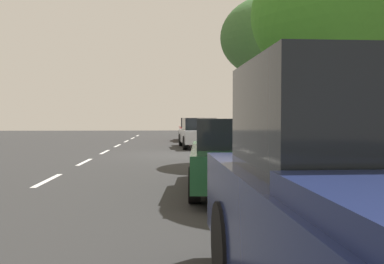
{
  "coord_description": "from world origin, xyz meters",
  "views": [
    {
      "loc": [
        -0.18,
        -17.0,
        1.54
      ],
      "look_at": [
        0.37,
        -4.36,
        1.1
      ],
      "focal_mm": 38.88,
      "sensor_mm": 36.0,
      "label": 1
    }
  ],
  "objects_px": {
    "cyclist_with_backpack": "(239,132)",
    "fire_hydrant": "(247,142)",
    "parked_sedan_silver_mid": "(199,133)",
    "street_tree_mid_block": "(336,15)",
    "parked_sedan_green_second": "(233,155)",
    "pedestrian_on_phone": "(342,133)",
    "bicycle_at_curb": "(230,152)",
    "street_tree_far_end": "(271,38)",
    "parked_sedan_red_far": "(192,129)"
  },
  "relations": [
    {
      "from": "cyclist_with_backpack",
      "to": "street_tree_mid_block",
      "type": "relative_size",
      "value": 0.35
    },
    {
      "from": "parked_sedan_green_second",
      "to": "parked_sedan_silver_mid",
      "type": "xyz_separation_m",
      "value": [
        0.01,
        12.6,
        0.0
      ]
    },
    {
      "from": "street_tree_far_end",
      "to": "pedestrian_on_phone",
      "type": "bearing_deg",
      "value": -14.44
    },
    {
      "from": "parked_sedan_silver_mid",
      "to": "fire_hydrant",
      "type": "bearing_deg",
      "value": -74.44
    },
    {
      "from": "parked_sedan_silver_mid",
      "to": "street_tree_mid_block",
      "type": "relative_size",
      "value": 0.91
    },
    {
      "from": "parked_sedan_silver_mid",
      "to": "parked_sedan_red_far",
      "type": "xyz_separation_m",
      "value": [
        -0.04,
        6.45,
        0.0
      ]
    },
    {
      "from": "parked_sedan_green_second",
      "to": "cyclist_with_backpack",
      "type": "bearing_deg",
      "value": 79.72
    },
    {
      "from": "cyclist_with_backpack",
      "to": "street_tree_far_end",
      "type": "height_order",
      "value": "street_tree_far_end"
    },
    {
      "from": "parked_sedan_green_second",
      "to": "street_tree_mid_block",
      "type": "bearing_deg",
      "value": -9.57
    },
    {
      "from": "parked_sedan_silver_mid",
      "to": "street_tree_far_end",
      "type": "height_order",
      "value": "street_tree_far_end"
    },
    {
      "from": "parked_sedan_silver_mid",
      "to": "street_tree_mid_block",
      "type": "xyz_separation_m",
      "value": [
        2.04,
        -12.94,
        2.88
      ]
    },
    {
      "from": "parked_sedan_silver_mid",
      "to": "street_tree_far_end",
      "type": "xyz_separation_m",
      "value": [
        2.04,
        -7.26,
        3.48
      ]
    },
    {
      "from": "street_tree_far_end",
      "to": "fire_hydrant",
      "type": "bearing_deg",
      "value": 106.08
    },
    {
      "from": "cyclist_with_backpack",
      "to": "pedestrian_on_phone",
      "type": "relative_size",
      "value": 1.12
    },
    {
      "from": "pedestrian_on_phone",
      "to": "bicycle_at_curb",
      "type": "bearing_deg",
      "value": 172.53
    },
    {
      "from": "parked_sedan_green_second",
      "to": "street_tree_far_end",
      "type": "height_order",
      "value": "street_tree_far_end"
    },
    {
      "from": "parked_sedan_silver_mid",
      "to": "fire_hydrant",
      "type": "distance_m",
      "value": 5.72
    },
    {
      "from": "parked_sedan_silver_mid",
      "to": "pedestrian_on_phone",
      "type": "xyz_separation_m",
      "value": [
        4.29,
        -7.84,
        0.29
      ]
    },
    {
      "from": "fire_hydrant",
      "to": "parked_sedan_red_far",
      "type": "bearing_deg",
      "value": 97.48
    },
    {
      "from": "parked_sedan_silver_mid",
      "to": "street_tree_mid_block",
      "type": "bearing_deg",
      "value": -81.05
    },
    {
      "from": "bicycle_at_curb",
      "to": "pedestrian_on_phone",
      "type": "height_order",
      "value": "pedestrian_on_phone"
    },
    {
      "from": "parked_sedan_green_second",
      "to": "parked_sedan_red_far",
      "type": "height_order",
      "value": "same"
    },
    {
      "from": "parked_sedan_green_second",
      "to": "street_tree_far_end",
      "type": "xyz_separation_m",
      "value": [
        2.05,
        5.34,
        3.48
      ]
    },
    {
      "from": "parked_sedan_silver_mid",
      "to": "parked_sedan_red_far",
      "type": "bearing_deg",
      "value": 90.33
    },
    {
      "from": "cyclist_with_backpack",
      "to": "street_tree_mid_block",
      "type": "bearing_deg",
      "value": -77.03
    },
    {
      "from": "parked_sedan_red_far",
      "to": "pedestrian_on_phone",
      "type": "xyz_separation_m",
      "value": [
        4.32,
        -14.3,
        0.29
      ]
    },
    {
      "from": "street_tree_mid_block",
      "to": "pedestrian_on_phone",
      "type": "height_order",
      "value": "street_tree_mid_block"
    },
    {
      "from": "cyclist_with_backpack",
      "to": "fire_hydrant",
      "type": "bearing_deg",
      "value": 73.77
    },
    {
      "from": "parked_sedan_red_far",
      "to": "pedestrian_on_phone",
      "type": "bearing_deg",
      "value": -73.17
    },
    {
      "from": "bicycle_at_curb",
      "to": "fire_hydrant",
      "type": "xyz_separation_m",
      "value": [
        0.9,
        1.85,
        0.21
      ]
    },
    {
      "from": "bicycle_at_curb",
      "to": "cyclist_with_backpack",
      "type": "bearing_deg",
      "value": -64.38
    },
    {
      "from": "cyclist_with_backpack",
      "to": "pedestrian_on_phone",
      "type": "distance_m",
      "value": 3.43
    },
    {
      "from": "street_tree_far_end",
      "to": "pedestrian_on_phone",
      "type": "distance_m",
      "value": 3.95
    },
    {
      "from": "parked_sedan_red_far",
      "to": "street_tree_mid_block",
      "type": "bearing_deg",
      "value": -83.89
    },
    {
      "from": "parked_sedan_silver_mid",
      "to": "bicycle_at_curb",
      "type": "xyz_separation_m",
      "value": [
        0.64,
        -7.36,
        -0.37
      ]
    },
    {
      "from": "street_tree_mid_block",
      "to": "fire_hydrant",
      "type": "height_order",
      "value": "street_tree_mid_block"
    },
    {
      "from": "parked_sedan_green_second",
      "to": "bicycle_at_curb",
      "type": "distance_m",
      "value": 5.29
    },
    {
      "from": "parked_sedan_green_second",
      "to": "fire_hydrant",
      "type": "relative_size",
      "value": 5.36
    },
    {
      "from": "parked_sedan_silver_mid",
      "to": "street_tree_mid_block",
      "type": "distance_m",
      "value": 13.42
    },
    {
      "from": "parked_sedan_green_second",
      "to": "cyclist_with_backpack",
      "type": "xyz_separation_m",
      "value": [
        0.87,
        4.77,
        0.31
      ]
    },
    {
      "from": "bicycle_at_curb",
      "to": "street_tree_far_end",
      "type": "bearing_deg",
      "value": 4.1
    },
    {
      "from": "pedestrian_on_phone",
      "to": "cyclist_with_backpack",
      "type": "bearing_deg",
      "value": 179.73
    },
    {
      "from": "parked_sedan_red_far",
      "to": "parked_sedan_green_second",
      "type": "bearing_deg",
      "value": -89.91
    },
    {
      "from": "parked_sedan_green_second",
      "to": "pedestrian_on_phone",
      "type": "bearing_deg",
      "value": 47.94
    },
    {
      "from": "parked_sedan_red_far",
      "to": "street_tree_mid_block",
      "type": "xyz_separation_m",
      "value": [
        2.08,
        -19.4,
        2.88
      ]
    },
    {
      "from": "parked_sedan_green_second",
      "to": "cyclist_with_backpack",
      "type": "height_order",
      "value": "cyclist_with_backpack"
    },
    {
      "from": "parked_sedan_red_far",
      "to": "bicycle_at_curb",
      "type": "height_order",
      "value": "parked_sedan_red_far"
    },
    {
      "from": "parked_sedan_green_second",
      "to": "street_tree_mid_block",
      "type": "distance_m",
      "value": 3.55
    },
    {
      "from": "bicycle_at_curb",
      "to": "parked_sedan_silver_mid",
      "type": "bearing_deg",
      "value": 94.95
    },
    {
      "from": "bicycle_at_curb",
      "to": "parked_sedan_red_far",
      "type": "bearing_deg",
      "value": 92.8
    }
  ]
}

